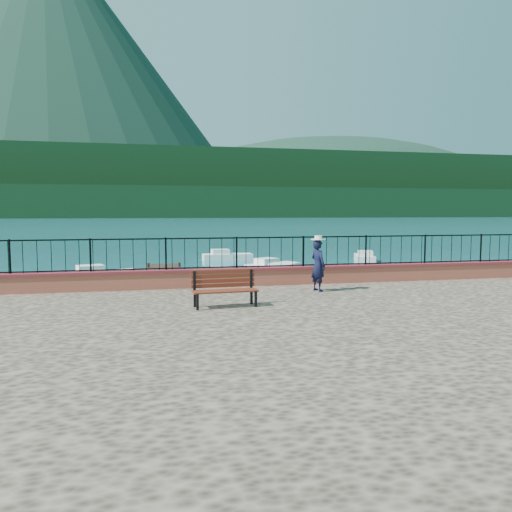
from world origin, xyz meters
name	(u,v)px	position (x,y,z in m)	size (l,w,h in m)	color
ground	(276,355)	(0.00, 0.00, 0.00)	(2000.00, 2000.00, 0.00)	#19596B
promenade	(397,439)	(0.00, -6.00, 0.60)	(30.00, 20.00, 1.20)	#332821
parapet	(246,277)	(0.00, 3.70, 1.49)	(28.00, 0.46, 0.58)	#A3523B
railing	(246,253)	(0.00, 3.70, 2.25)	(27.00, 0.05, 0.95)	black
dock	(169,284)	(-2.00, 12.00, 0.15)	(2.00, 16.00, 0.30)	#2D231C
far_forest	(147,203)	(0.00, 300.00, 9.00)	(900.00, 60.00, 18.00)	black
foothills	(146,186)	(0.00, 360.00, 22.00)	(900.00, 120.00, 44.00)	black
volcano	(48,68)	(-120.00, 700.00, 190.00)	(560.00, 560.00, 380.00)	#142D23
companion_hill	(331,215)	(220.00, 560.00, 0.00)	(448.00, 384.00, 180.00)	#142D23
park_bench	(225,296)	(-1.22, 0.36, 1.48)	(1.64, 0.63, 0.90)	black
person	(318,265)	(1.87, 2.19, 1.96)	(0.56, 0.37, 1.53)	black
hat	(318,238)	(1.87, 2.19, 2.79)	(0.44, 0.44, 0.12)	white
boat_0	(29,302)	(-7.12, 6.85, 0.40)	(4.09, 1.30, 0.80)	silver
boat_1	(291,271)	(4.52, 13.72, 0.40)	(3.54, 1.30, 0.80)	silver
boat_2	(273,264)	(4.50, 17.39, 0.40)	(3.45, 1.30, 0.80)	white
boat_3	(101,272)	(-5.35, 15.54, 0.40)	(3.69, 1.30, 0.80)	white
boat_4	(227,254)	(2.95, 24.81, 0.40)	(3.65, 1.30, 0.80)	white
boat_5	(365,255)	(12.49, 21.64, 0.40)	(3.29, 1.30, 0.80)	silver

